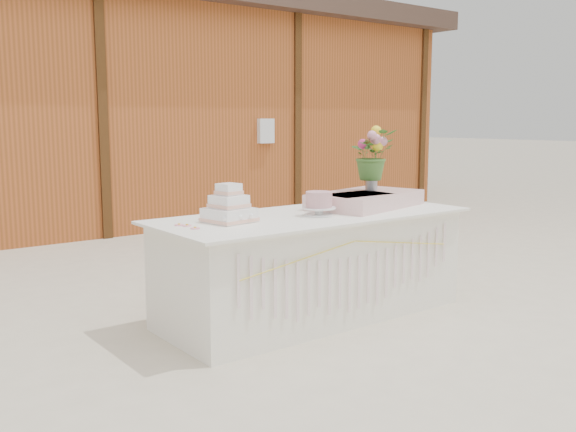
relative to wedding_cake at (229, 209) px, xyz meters
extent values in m
plane|color=beige|center=(0.69, -0.05, -0.86)|extent=(80.00, 80.00, 0.00)
cube|color=#A24E22|center=(0.69, 5.95, 0.64)|extent=(12.00, 4.00, 3.00)
cube|color=white|center=(0.69, -0.05, -0.48)|extent=(2.28, 0.88, 0.75)
cube|color=white|center=(0.69, -0.05, -0.10)|extent=(2.40, 1.00, 0.02)
cube|color=white|center=(0.00, 0.00, -0.04)|extent=(0.32, 0.32, 0.10)
cube|color=#FFB9A1|center=(0.00, 0.00, -0.07)|extent=(0.34, 0.34, 0.02)
cube|color=white|center=(0.00, 0.00, 0.05)|extent=(0.23, 0.23, 0.09)
cube|color=#FFB9A1|center=(0.00, 0.00, 0.03)|extent=(0.25, 0.25, 0.02)
cube|color=white|center=(0.00, 0.00, 0.13)|extent=(0.15, 0.15, 0.08)
cube|color=#FFB9A1|center=(0.00, 0.00, 0.11)|extent=(0.16, 0.16, 0.02)
cylinder|color=white|center=(0.67, -0.14, -0.08)|extent=(0.21, 0.21, 0.01)
cylinder|color=white|center=(0.67, -0.14, -0.06)|extent=(0.06, 0.06, 0.04)
cylinder|color=white|center=(0.67, -0.14, -0.03)|extent=(0.24, 0.24, 0.01)
cylinder|color=#C38D91|center=(0.67, -0.14, 0.03)|extent=(0.19, 0.19, 0.11)
cube|color=beige|center=(1.27, -0.01, -0.03)|extent=(1.04, 0.75, 0.12)
cylinder|color=#A3A3A8|center=(1.40, 0.06, 0.10)|extent=(0.10, 0.10, 0.13)
imported|color=#41712D|center=(1.40, 0.06, 0.37)|extent=(0.39, 0.35, 0.41)
camera|label=1|loc=(-2.29, -3.65, 0.60)|focal=40.00mm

